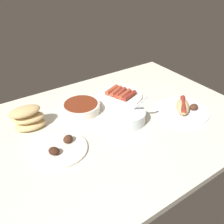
{
  "coord_description": "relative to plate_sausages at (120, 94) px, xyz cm",
  "views": [
    {
      "loc": [
        -52.37,
        -71.76,
        63.83
      ],
      "look_at": [
        -2.28,
        3.48,
        3.0
      ],
      "focal_mm": 37.63,
      "sensor_mm": 36.0,
      "label": 1
    }
  ],
  "objects": [
    {
      "name": "bread_stack",
      "position": [
        -49.43,
        -0.76,
        4.25
      ],
      "size": [
        14.88,
        10.27,
        10.8
      ],
      "color": "#DBB77A",
      "rests_on": "ground_plane"
    },
    {
      "name": "bowl_chili",
      "position": [
        -24.3,
        -1.22,
        1.27
      ],
      "size": [
        18.13,
        18.13,
        4.39
      ],
      "color": "white",
      "rests_on": "ground_plane"
    },
    {
      "name": "bowl_coleslaw",
      "position": [
        -10.38,
        -20.82,
        1.99
      ],
      "size": [
        15.51,
        15.51,
        15.3
      ],
      "color": "silver",
      "rests_on": "ground_plane"
    },
    {
      "name": "ground_plane",
      "position": [
        -12.45,
        -17.38,
        -2.65
      ],
      "size": [
        120.0,
        90.0,
        3.0
      ],
      "primitive_type": "cube",
      "color": "silver"
    },
    {
      "name": "plate_hotdog_assembled",
      "position": [
        16.39,
        -29.03,
        0.55
      ],
      "size": [
        25.52,
        25.52,
        5.61
      ],
      "color": "white",
      "rests_on": "ground_plane"
    },
    {
      "name": "plate_sausages",
      "position": [
        0.0,
        0.0,
        0.0
      ],
      "size": [
        23.44,
        23.44,
        3.55
      ],
      "color": "white",
      "rests_on": "ground_plane"
    },
    {
      "name": "plate_grilled_meat",
      "position": [
        -43.64,
        -21.3,
        -0.3
      ],
      "size": [
        20.81,
        20.81,
        4.09
      ],
      "color": "white",
      "rests_on": "ground_plane"
    }
  ]
}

